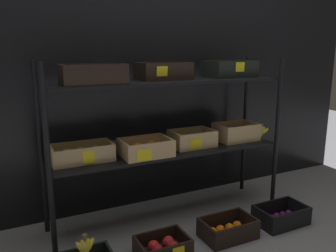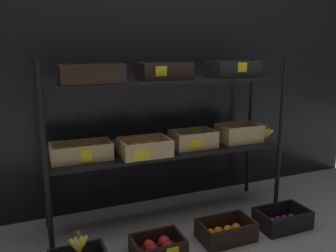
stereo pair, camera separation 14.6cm
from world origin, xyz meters
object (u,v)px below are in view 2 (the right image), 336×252
Objects in this scene: display_rack at (168,117)px; crate_ground_tangerine at (226,232)px; crate_ground_apple_red at (158,247)px; crate_ground_plum at (282,221)px; banana_bunch_loose at (79,244)px.

crate_ground_tangerine is at bearing -60.08° from display_rack.
crate_ground_apple_red is 0.87× the size of crate_ground_plum.
crate_ground_plum is at bearing -32.17° from display_rack.
display_rack is 0.84m from crate_ground_apple_red.
crate_ground_apple_red is 0.46m from crate_ground_tangerine.
crate_ground_apple_red is 2.38× the size of banana_bunch_loose.
banana_bunch_loose is (-0.69, -0.42, -0.57)m from display_rack.
crate_ground_plum is at bearing -0.37° from banana_bunch_loose.
crate_ground_plum reaches higher than crate_ground_apple_red.
crate_ground_apple_red is 0.88× the size of crate_ground_tangerine.
crate_ground_tangerine is 2.69× the size of banana_bunch_loose.
display_rack is at bearing 31.34° from banana_bunch_loose.
display_rack reaches higher than crate_ground_apple_red.
banana_bunch_loose is (-1.36, 0.01, 0.14)m from crate_ground_plum.
banana_bunch_loose is at bearing -148.66° from display_rack.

